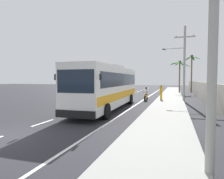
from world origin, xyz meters
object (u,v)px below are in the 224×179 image
at_px(pedestrian_near_kerb, 161,92).
at_px(palm_second, 192,65).
at_px(palm_nearest, 179,68).
at_px(utility_pole_mid, 184,61).
at_px(coach_bus_foreground, 108,86).
at_px(utility_pole_nearest, 211,7).
at_px(motorcycle_beside_bus, 146,95).

relative_size(pedestrian_near_kerb, palm_second, 0.24).
bearing_deg(palm_second, palm_nearest, -126.34).
bearing_deg(utility_pole_mid, pedestrian_near_kerb, 172.76).
height_order(coach_bus_foreground, palm_second, palm_second).
bearing_deg(palm_nearest, coach_bus_foreground, -105.63).
relative_size(utility_pole_nearest, palm_nearest, 1.37).
bearing_deg(palm_nearest, palm_second, 53.66).
relative_size(coach_bus_foreground, palm_second, 1.69).
distance_m(coach_bus_foreground, motorcycle_beside_bus, 8.29).
bearing_deg(pedestrian_near_kerb, motorcycle_beside_bus, 104.03).
bearing_deg(utility_pole_nearest, palm_nearest, 90.34).
height_order(coach_bus_foreground, palm_nearest, palm_nearest).
distance_m(coach_bus_foreground, utility_pole_nearest, 12.58).
height_order(coach_bus_foreground, utility_pole_nearest, utility_pole_nearest).
xyz_separation_m(utility_pole_nearest, palm_nearest, (-0.19, 32.74, 0.25)).
distance_m(motorcycle_beside_bus, utility_pole_nearest, 19.29).
bearing_deg(utility_pole_mid, palm_second, 83.01).
xyz_separation_m(coach_bus_foreground, palm_second, (8.53, 25.35, 3.31)).
relative_size(coach_bus_foreground, motorcycle_beside_bus, 6.38).
relative_size(utility_pole_nearest, utility_pole_mid, 0.96).
bearing_deg(pedestrian_near_kerb, coach_bus_foreground, 155.49).
xyz_separation_m(utility_pole_mid, palm_nearest, (-0.20, 14.20, 0.04)).
bearing_deg(palm_second, motorcycle_beside_bus, -110.05).
xyz_separation_m(coach_bus_foreground, palm_nearest, (6.21, 22.19, 2.65)).
relative_size(coach_bus_foreground, utility_pole_mid, 1.45).
bearing_deg(coach_bus_foreground, palm_nearest, 74.37).
xyz_separation_m(utility_pole_mid, palm_second, (2.13, 17.36, 0.70)).
height_order(coach_bus_foreground, motorcycle_beside_bus, coach_bus_foreground).
distance_m(utility_pole_nearest, utility_pole_mid, 18.54).
height_order(motorcycle_beside_bus, palm_second, palm_second).
bearing_deg(coach_bus_foreground, pedestrian_near_kerb, 64.68).
bearing_deg(coach_bus_foreground, utility_pole_mid, 51.27).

